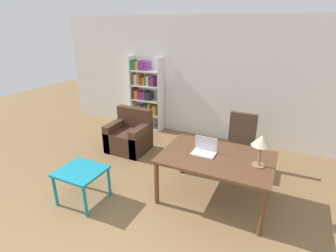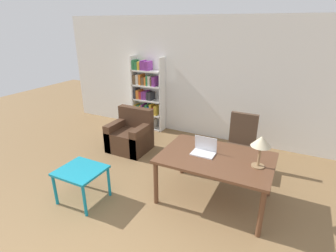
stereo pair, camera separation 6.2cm
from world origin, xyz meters
TOP-DOWN VIEW (x-y plane):
  - wall_back at (0.00, 4.53)m, footprint 8.00×0.06m
  - desk at (0.77, 2.24)m, footprint 1.60×1.07m
  - laptop at (0.57, 2.27)m, footprint 0.34×0.23m
  - table_lamp at (1.35, 2.23)m, footprint 0.26×0.26m
  - office_chair at (0.90, 3.32)m, footprint 0.60×0.60m
  - side_table_blue at (-1.00, 1.33)m, footprint 0.64×0.60m
  - armchair at (-1.34, 3.09)m, footprint 0.79×0.71m
  - bookshelf at (-1.68, 4.34)m, footprint 0.82×0.28m

SIDE VIEW (x-z plane):
  - armchair at x=-1.34m, z-range -0.14..0.73m
  - office_chair at x=0.90m, z-range -0.08..0.96m
  - side_table_blue at x=-1.00m, z-range 0.19..0.72m
  - desk at x=0.77m, z-range 0.29..1.02m
  - laptop at x=0.57m, z-range 0.66..0.91m
  - bookshelf at x=-1.68m, z-range -0.08..1.73m
  - table_lamp at x=1.35m, z-range 0.86..1.31m
  - wall_back at x=0.00m, z-range 0.00..2.70m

